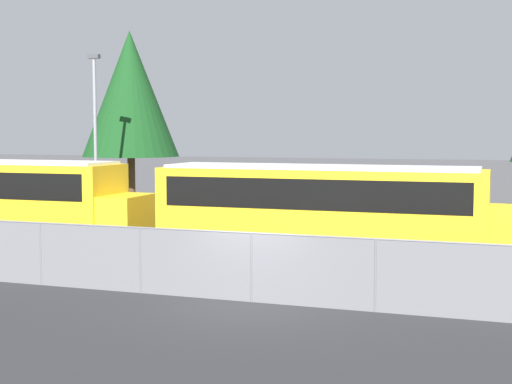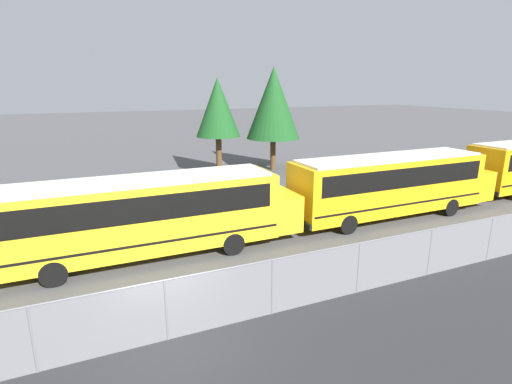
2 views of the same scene
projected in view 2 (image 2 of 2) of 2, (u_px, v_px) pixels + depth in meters
name	position (u px, v px, depth m)	size (l,w,h in m)	color
ground_plane	(168.00, 339.00, 10.79)	(200.00, 200.00, 0.00)	#4C4C4F
fence	(166.00, 310.00, 10.55)	(75.04, 0.07, 1.79)	#9EA0A5
school_bus_2	(150.00, 211.00, 15.56)	(11.90, 2.55, 3.22)	yellow
school_bus_3	(393.00, 181.00, 20.36)	(11.90, 2.55, 3.22)	yellow
tree_0	(218.00, 108.00, 29.51)	(3.30, 3.30, 7.19)	#51381E
tree_2	(273.00, 103.00, 31.06)	(4.22, 4.22, 8.03)	#51381E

